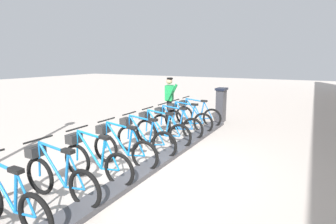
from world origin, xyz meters
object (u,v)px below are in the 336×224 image
(bike_docked_1, at_px, (186,118))
(bike_docked_3, at_px, (160,130))
(bike_docked_0, at_px, (196,114))
(bike_docked_4, at_px, (143,138))
(bike_docked_6, at_px, (94,160))
(bike_docked_7, at_px, (57,176))
(bike_docked_5, at_px, (121,147))
(worker_near_rack, at_px, (170,98))
(bike_docked_8, at_px, (6,199))
(bike_docked_2, at_px, (174,124))
(payment_kiosk, at_px, (221,104))

(bike_docked_1, bearing_deg, bike_docked_3, 90.00)
(bike_docked_0, distance_m, bike_docked_4, 3.37)
(bike_docked_0, bearing_deg, bike_docked_1, 90.00)
(bike_docked_3, relative_size, bike_docked_6, 1.00)
(bike_docked_3, xyz_separation_m, bike_docked_7, (0.00, 3.37, 0.00))
(bike_docked_5, distance_m, worker_near_rack, 4.48)
(bike_docked_4, relative_size, bike_docked_6, 1.00)
(bike_docked_7, bearing_deg, bike_docked_5, -90.00)
(bike_docked_3, xyz_separation_m, bike_docked_6, (0.00, 2.52, 0.00))
(bike_docked_5, xyz_separation_m, bike_docked_6, (0.00, 0.84, 0.00))
(bike_docked_7, bearing_deg, worker_near_rack, -79.52)
(bike_docked_6, xyz_separation_m, bike_docked_8, (0.00, 1.68, 0.00))
(bike_docked_1, bearing_deg, bike_docked_2, 90.00)
(bike_docked_0, bearing_deg, bike_docked_6, 90.00)
(bike_docked_0, distance_m, bike_docked_1, 0.84)
(bike_docked_0, height_order, bike_docked_8, same)
(bike_docked_5, relative_size, bike_docked_6, 1.00)
(bike_docked_3, bearing_deg, bike_docked_2, -90.00)
(bike_docked_5, height_order, bike_docked_6, same)
(bike_docked_3, bearing_deg, bike_docked_6, 90.00)
(bike_docked_1, height_order, bike_docked_2, same)
(bike_docked_4, relative_size, bike_docked_8, 1.00)
(bike_docked_2, xyz_separation_m, bike_docked_8, (0.00, 5.05, 0.00))
(payment_kiosk, distance_m, bike_docked_2, 2.81)
(bike_docked_5, bearing_deg, bike_docked_4, -90.00)
(bike_docked_2, xyz_separation_m, worker_near_rack, (1.11, -1.79, 0.48))
(bike_docked_2, relative_size, bike_docked_4, 1.00)
(bike_docked_0, xyz_separation_m, bike_docked_2, (0.00, 1.68, 0.00))
(bike_docked_7, bearing_deg, bike_docked_0, -90.00)
(bike_docked_1, height_order, bike_docked_7, same)
(bike_docked_3, bearing_deg, payment_kiosk, -99.08)
(bike_docked_0, xyz_separation_m, bike_docked_8, (0.00, 6.73, 0.00))
(bike_docked_6, bearing_deg, bike_docked_5, -90.00)
(bike_docked_3, distance_m, worker_near_rack, 2.89)
(bike_docked_8, bearing_deg, bike_docked_5, -90.00)
(payment_kiosk, xyz_separation_m, bike_docked_6, (0.57, 6.10, -0.24))
(payment_kiosk, relative_size, bike_docked_2, 0.74)
(bike_docked_6, height_order, worker_near_rack, worker_near_rack)
(bike_docked_0, distance_m, bike_docked_7, 5.89)
(payment_kiosk, relative_size, worker_near_rack, 0.77)
(bike_docked_5, distance_m, bike_docked_7, 1.68)
(bike_docked_1, relative_size, bike_docked_7, 1.00)
(bike_docked_0, height_order, bike_docked_3, same)
(bike_docked_3, bearing_deg, worker_near_rack, -67.12)
(bike_docked_7, bearing_deg, bike_docked_8, 90.00)
(bike_docked_7, distance_m, bike_docked_8, 0.84)
(bike_docked_6, distance_m, bike_docked_8, 1.68)
(bike_docked_7, xyz_separation_m, bike_docked_8, (0.00, 0.84, 0.00))
(bike_docked_3, height_order, bike_docked_5, same)
(payment_kiosk, bearing_deg, bike_docked_6, 84.65)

